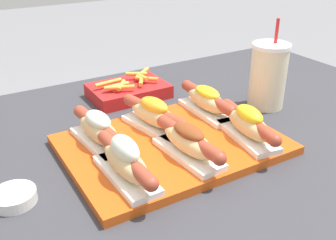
% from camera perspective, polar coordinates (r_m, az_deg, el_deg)
% --- Properties ---
extents(serving_tray, '(0.44, 0.32, 0.02)m').
position_cam_1_polar(serving_tray, '(0.83, 0.71, -3.56)').
color(serving_tray, '#CC4C14').
rests_on(serving_tray, patio_table).
extents(hot_dog_0, '(0.06, 0.21, 0.08)m').
position_cam_1_polar(hot_dog_0, '(0.70, -6.18, -5.88)').
color(hot_dog_0, white).
rests_on(hot_dog_0, serving_tray).
extents(hot_dog_1, '(0.07, 0.21, 0.07)m').
position_cam_1_polar(hot_dog_1, '(0.76, 2.99, -3.14)').
color(hot_dog_1, white).
rests_on(hot_dog_1, serving_tray).
extents(hot_dog_2, '(0.08, 0.20, 0.07)m').
position_cam_1_polar(hot_dog_2, '(0.84, 11.59, -0.56)').
color(hot_dog_2, white).
rests_on(hot_dog_2, serving_tray).
extents(hot_dog_3, '(0.07, 0.21, 0.07)m').
position_cam_1_polar(hot_dog_3, '(0.81, -10.00, -1.39)').
color(hot_dog_3, white).
rests_on(hot_dog_3, serving_tray).
extents(hot_dog_4, '(0.09, 0.20, 0.07)m').
position_cam_1_polar(hot_dog_4, '(0.86, -2.03, 0.78)').
color(hot_dog_4, white).
rests_on(hot_dog_4, serving_tray).
extents(hot_dog_5, '(0.06, 0.21, 0.07)m').
position_cam_1_polar(hot_dog_5, '(0.94, 5.69, 2.84)').
color(hot_dog_5, white).
rests_on(hot_dog_5, serving_tray).
extents(sauce_bowl, '(0.08, 0.08, 0.02)m').
position_cam_1_polar(sauce_bowl, '(0.73, -21.47, -10.29)').
color(sauce_bowl, silver).
rests_on(sauce_bowl, patio_table).
extents(drink_cup, '(0.09, 0.09, 0.23)m').
position_cam_1_polar(drink_cup, '(1.03, 14.32, 6.26)').
color(drink_cup, beige).
rests_on(drink_cup, patio_table).
extents(fries_basket, '(0.20, 0.14, 0.06)m').
position_cam_1_polar(fries_basket, '(1.08, -5.74, 4.34)').
color(fries_basket, red).
rests_on(fries_basket, patio_table).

